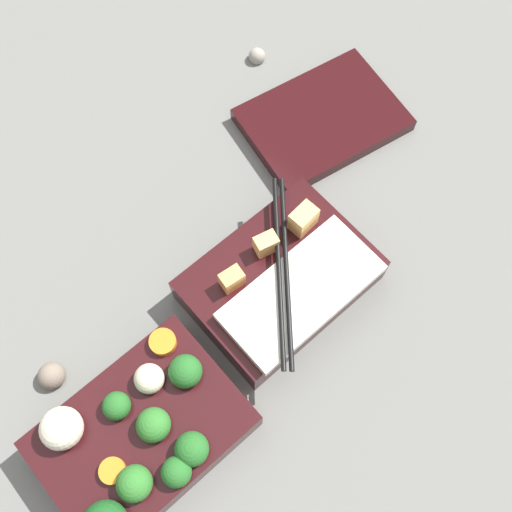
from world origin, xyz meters
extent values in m
plane|color=slate|center=(0.00, 0.00, 0.00)|extent=(3.00, 3.00, 0.00)
cube|color=black|center=(-0.09, -0.03, 0.02)|extent=(0.18, 0.13, 0.04)
sphere|color=#236023|center=(-0.10, 0.00, 0.05)|extent=(0.03, 0.03, 0.03)
sphere|color=#236023|center=(-0.09, -0.08, 0.05)|extent=(0.03, 0.03, 0.03)
sphere|color=#236023|center=(-0.03, -0.02, 0.05)|extent=(0.03, 0.03, 0.03)
sphere|color=#236023|center=(-0.07, -0.07, 0.05)|extent=(0.03, 0.03, 0.03)
sphere|color=#2D7028|center=(-0.12, -0.06, 0.05)|extent=(0.03, 0.03, 0.03)
sphere|color=#2D7028|center=(-0.08, -0.04, 0.05)|extent=(0.03, 0.03, 0.03)
cylinder|color=orange|center=(-0.13, -0.04, 0.05)|extent=(0.03, 0.03, 0.01)
cylinder|color=orange|center=(-0.03, 0.02, 0.05)|extent=(0.03, 0.03, 0.01)
sphere|color=beige|center=(-0.14, 0.02, 0.05)|extent=(0.04, 0.04, 0.04)
sphere|color=beige|center=(-0.06, 0.00, 0.05)|extent=(0.03, 0.03, 0.03)
cube|color=black|center=(0.10, 0.00, 0.02)|extent=(0.18, 0.13, 0.04)
cube|color=silver|center=(0.10, -0.03, 0.05)|extent=(0.16, 0.08, 0.01)
cube|color=#F4A356|center=(0.06, 0.02, 0.06)|extent=(0.02, 0.02, 0.02)
cube|color=#EAB266|center=(0.11, 0.03, 0.06)|extent=(0.03, 0.02, 0.02)
cube|color=#EAB266|center=(0.16, 0.02, 0.06)|extent=(0.03, 0.02, 0.03)
sphere|color=#4C1E4C|center=(0.15, 0.03, 0.05)|extent=(0.02, 0.02, 0.02)
cylinder|color=black|center=(0.11, -0.01, 0.06)|extent=(0.13, 0.16, 0.01)
cylinder|color=black|center=(0.10, 0.00, 0.06)|extent=(0.13, 0.16, 0.01)
cube|color=black|center=(0.28, 0.12, 0.01)|extent=(0.20, 0.16, 0.02)
sphere|color=gray|center=(0.29, 0.25, 0.01)|extent=(0.02, 0.02, 0.02)
sphere|color=#7A6B5B|center=(-0.13, 0.08, 0.01)|extent=(0.03, 0.03, 0.03)
camera|label=1|loc=(-0.06, -0.15, 0.60)|focal=42.00mm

